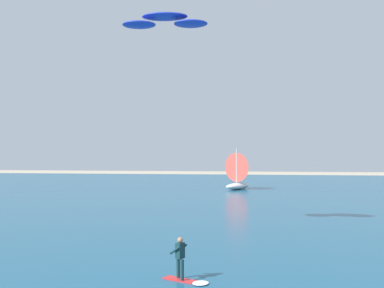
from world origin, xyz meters
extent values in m
cube|color=navy|center=(0.00, 49.54, 0.05)|extent=(160.00, 90.00, 0.10)
cube|color=red|center=(-0.31, 16.76, 0.12)|extent=(1.45, 1.03, 0.05)
cylinder|color=#143338|center=(-0.20, 16.57, 0.55)|extent=(0.14, 0.14, 0.80)
cylinder|color=#143338|center=(-0.42, 16.95, 0.55)|extent=(0.14, 0.14, 0.80)
cube|color=#143338|center=(-0.31, 16.76, 1.25)|extent=(0.36, 0.42, 0.60)
sphere|color=#9E7051|center=(-0.31, 16.76, 1.66)|extent=(0.22, 0.22, 0.22)
cylinder|color=#143338|center=(-0.48, 16.60, 1.30)|extent=(0.49, 0.31, 0.39)
cylinder|color=#143338|center=(-0.28, 16.99, 1.30)|extent=(0.49, 0.31, 0.39)
ellipsoid|color=white|center=(0.54, 16.33, 0.14)|extent=(0.85, 0.90, 0.08)
ellipsoid|color=#1E33B2|center=(-2.76, 26.76, 13.29)|extent=(2.88, 1.81, 0.33)
ellipsoid|color=#1E33B2|center=(-4.35, 26.68, 12.83)|extent=(2.13, 1.78, 0.33)
ellipsoid|color=#1E33B2|center=(-1.17, 26.83, 12.83)|extent=(2.13, 1.78, 0.33)
ellipsoid|color=silver|center=(0.77, 58.91, 0.51)|extent=(3.78, 4.48, 0.83)
cylinder|color=silver|center=(0.65, 58.74, 3.13)|extent=(0.14, 0.14, 4.41)
cone|color=#D84C3F|center=(1.20, 59.53, 2.91)|extent=(4.14, 3.71, 3.71)
camera|label=1|loc=(2.42, -1.45, 5.19)|focal=44.16mm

